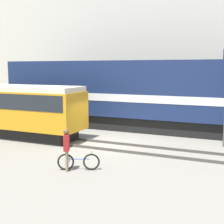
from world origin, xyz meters
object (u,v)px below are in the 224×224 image
Objects in this scene: freight_locomotive at (129,93)px; bicycle at (79,162)px; person at (67,145)px; streetcar at (14,108)px.

bicycle is at bearing -82.46° from freight_locomotive.
person is (0.86, -9.69, -1.40)m from freight_locomotive.
freight_locomotive is 9.83m from person.
freight_locomotive is at bearing 95.08° from person.
freight_locomotive is 7.83m from streetcar.
freight_locomotive is at bearing 97.54° from bicycle.
streetcar is 5.49× the size of bicycle.
person is (-0.38, -0.32, 0.75)m from bicycle.
streetcar is 5.08× the size of person.
bicycle is at bearing -30.20° from streetcar.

